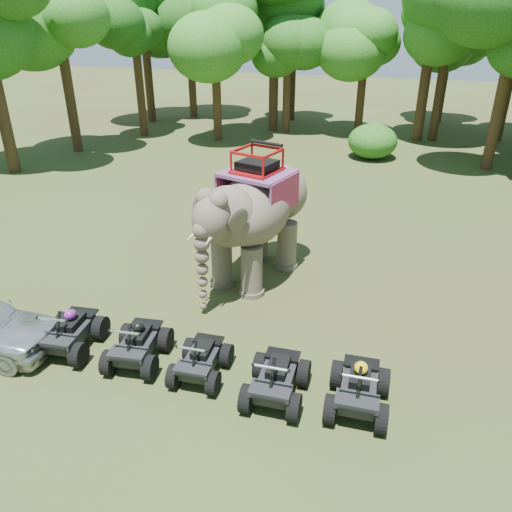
{
  "coord_description": "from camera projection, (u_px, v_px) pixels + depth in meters",
  "views": [
    {
      "loc": [
        3.44,
        -9.97,
        7.79
      ],
      "look_at": [
        0.0,
        1.2,
        1.9
      ],
      "focal_mm": 35.0,
      "sensor_mm": 36.0,
      "label": 1
    }
  ],
  "objects": [
    {
      "name": "tree_36",
      "position": [
        430.0,
        48.0,
        29.73
      ],
      "size": [
        7.69,
        7.69,
        10.98
      ],
      "primitive_type": null,
      "color": "#195114",
      "rests_on": "ground"
    },
    {
      "name": "tree_25",
      "position": [
        66.0,
        73.0,
        27.82
      ],
      "size": [
        6.19,
        6.19,
        8.85
      ],
      "primitive_type": null,
      "color": "#195114",
      "rests_on": "ground"
    },
    {
      "name": "tree_28",
      "position": [
        287.0,
        80.0,
        32.67
      ],
      "size": [
        4.8,
        4.8,
        6.86
      ],
      "primitive_type": null,
      "color": "#195114",
      "rests_on": "ground"
    },
    {
      "name": "tree_1",
      "position": [
        442.0,
        76.0,
        30.42
      ],
      "size": [
        5.46,
        5.46,
        7.8
      ],
      "primitive_type": null,
      "color": "#195114",
      "rests_on": "ground"
    },
    {
      "name": "tree_35",
      "position": [
        445.0,
        70.0,
        35.31
      ],
      "size": [
        5.15,
        5.15,
        7.36
      ],
      "primitive_type": null,
      "color": "#195114",
      "rests_on": "ground"
    },
    {
      "name": "tree_0",
      "position": [
        363.0,
        71.0,
        32.37
      ],
      "size": [
        5.58,
        5.58,
        7.98
      ],
      "primitive_type": null,
      "color": "#195114",
      "rests_on": "ground"
    },
    {
      "name": "elephant",
      "position": [
        255.0,
        215.0,
        15.15
      ],
      "size": [
        3.47,
        5.38,
        4.18
      ],
      "primitive_type": null,
      "rotation": [
        0.0,
        0.0,
        -0.28
      ],
      "color": "brown",
      "rests_on": "ground"
    },
    {
      "name": "tree_27",
      "position": [
        216.0,
        73.0,
        30.45
      ],
      "size": [
        5.68,
        5.68,
        8.11
      ],
      "primitive_type": null,
      "color": "#195114",
      "rests_on": "ground"
    },
    {
      "name": "tree_37",
      "position": [
        191.0,
        56.0,
        36.92
      ],
      "size": [
        6.23,
        6.23,
        8.9
      ],
      "primitive_type": null,
      "color": "#195114",
      "rests_on": "ground"
    },
    {
      "name": "atv_2",
      "position": [
        201.0,
        355.0,
        11.48
      ],
      "size": [
        1.23,
        1.64,
        1.17
      ],
      "primitive_type": null,
      "rotation": [
        0.0,
        0.0,
        0.05
      ],
      "color": "black",
      "rests_on": "ground"
    },
    {
      "name": "tree_39",
      "position": [
        293.0,
        68.0,
        36.28
      ],
      "size": [
        5.21,
        5.21,
        7.44
      ],
      "primitive_type": null,
      "color": "#195114",
      "rests_on": "ground"
    },
    {
      "name": "tree_29",
      "position": [
        146.0,
        51.0,
        35.31
      ],
      "size": [
        6.83,
        6.83,
        9.76
      ],
      "primitive_type": null,
      "color": "#195114",
      "rests_on": "ground"
    },
    {
      "name": "atv_0",
      "position": [
        69.0,
        327.0,
        12.35
      ],
      "size": [
        1.46,
        1.88,
        1.3
      ],
      "primitive_type": null,
      "rotation": [
        0.0,
        0.0,
        0.11
      ],
      "color": "black",
      "rests_on": "ground"
    },
    {
      "name": "tree_2",
      "position": [
        504.0,
        81.0,
        24.6
      ],
      "size": [
        6.19,
        6.19,
        8.85
      ],
      "primitive_type": null,
      "color": "#195114",
      "rests_on": "ground"
    },
    {
      "name": "tree_26",
      "position": [
        139.0,
        76.0,
        31.67
      ],
      "size": [
        5.25,
        5.25,
        7.5
      ],
      "primitive_type": null,
      "color": "#195114",
      "rests_on": "ground"
    },
    {
      "name": "atv_1",
      "position": [
        137.0,
        339.0,
        11.93
      ],
      "size": [
        1.44,
        1.84,
        1.27
      ],
      "primitive_type": null,
      "rotation": [
        0.0,
        0.0,
        0.12
      ],
      "color": "black",
      "rests_on": "ground"
    },
    {
      "name": "atv_3",
      "position": [
        277.0,
        373.0,
        10.81
      ],
      "size": [
        1.33,
        1.79,
        1.29
      ],
      "primitive_type": null,
      "rotation": [
        0.0,
        0.0,
        0.03
      ],
      "color": "black",
      "rests_on": "ground"
    },
    {
      "name": "ground",
      "position": [
        242.0,
        341.0,
        12.91
      ],
      "size": [
        110.0,
        110.0,
        0.0
      ],
      "primitive_type": "plane",
      "color": "#47381E",
      "rests_on": "ground"
    },
    {
      "name": "atv_4",
      "position": [
        359.0,
        383.0,
        10.53
      ],
      "size": [
        1.35,
        1.81,
        1.31
      ],
      "primitive_type": null,
      "rotation": [
        0.0,
        0.0,
        0.04
      ],
      "color": "black",
      "rests_on": "ground"
    },
    {
      "name": "tree_30",
      "position": [
        274.0,
        46.0,
        32.36
      ],
      "size": [
        7.58,
        7.58,
        10.82
      ],
      "primitive_type": null,
      "color": "#195114",
      "rests_on": "ground"
    }
  ]
}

